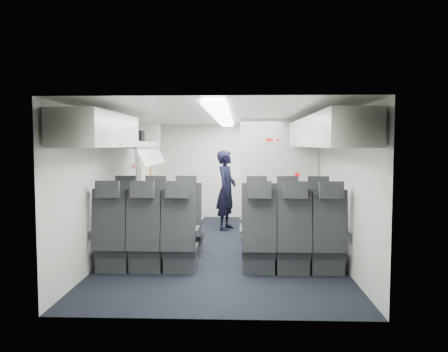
# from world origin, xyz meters

# --- Properties ---
(cabin_shell) EXTENTS (3.41, 6.01, 2.16)m
(cabin_shell) POSITION_xyz_m (0.00, 0.00, 1.12)
(cabin_shell) COLOR black
(cabin_shell) RESTS_ON ground
(seat_row_front) EXTENTS (3.33, 0.56, 1.24)m
(seat_row_front) POSITION_xyz_m (-0.00, -0.53, 0.40)
(seat_row_front) COLOR black
(seat_row_front) RESTS_ON cabin_shell
(seat_row_mid) EXTENTS (3.33, 0.56, 1.24)m
(seat_row_mid) POSITION_xyz_m (-0.00, -1.43, 0.40)
(seat_row_mid) COLOR black
(seat_row_mid) RESTS_ON cabin_shell
(overhead_bin_left_rear) EXTENTS (0.53, 1.80, 0.40)m
(overhead_bin_left_rear) POSITION_xyz_m (-1.40, -2.00, 1.86)
(overhead_bin_left_rear) COLOR silver
(overhead_bin_left_rear) RESTS_ON cabin_shell
(overhead_bin_left_front_open) EXTENTS (0.64, 1.70, 0.72)m
(overhead_bin_left_front_open) POSITION_xyz_m (-1.44, -0.25, 1.74)
(overhead_bin_left_front_open) COLOR #9E9E93
(overhead_bin_left_front_open) RESTS_ON cabin_shell
(overhead_bin_right_rear) EXTENTS (0.53, 1.80, 0.40)m
(overhead_bin_right_rear) POSITION_xyz_m (1.40, -2.00, 1.86)
(overhead_bin_right_rear) COLOR silver
(overhead_bin_right_rear) RESTS_ON cabin_shell
(overhead_bin_right_front) EXTENTS (0.53, 1.70, 0.40)m
(overhead_bin_right_front) POSITION_xyz_m (1.40, -0.25, 1.86)
(overhead_bin_right_front) COLOR silver
(overhead_bin_right_front) RESTS_ON cabin_shell
(bulkhead_partition) EXTENTS (1.40, 0.15, 2.13)m
(bulkhead_partition) POSITION_xyz_m (0.98, 0.80, 1.08)
(bulkhead_partition) COLOR silver
(bulkhead_partition) RESTS_ON cabin_shell
(galley_unit) EXTENTS (0.85, 0.52, 1.90)m
(galley_unit) POSITION_xyz_m (0.95, 2.72, 0.95)
(galley_unit) COLOR #939399
(galley_unit) RESTS_ON cabin_shell
(boarding_door) EXTENTS (0.12, 1.27, 1.86)m
(boarding_door) POSITION_xyz_m (-1.64, 1.55, 0.95)
(boarding_door) COLOR silver
(boarding_door) RESTS_ON cabin_shell
(flight_attendant) EXTENTS (0.52, 0.66, 1.58)m
(flight_attendant) POSITION_xyz_m (0.01, 1.54, 0.79)
(flight_attendant) COLOR black
(flight_attendant) RESTS_ON ground
(carry_on_bag) EXTENTS (0.44, 0.32, 0.25)m
(carry_on_bag) POSITION_xyz_m (-1.44, -0.38, 1.78)
(carry_on_bag) COLOR black
(carry_on_bag) RESTS_ON overhead_bin_left_front_open
(papers) EXTENTS (0.19, 0.03, 0.13)m
(papers) POSITION_xyz_m (0.20, 1.49, 1.10)
(papers) COLOR white
(papers) RESTS_ON flight_attendant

